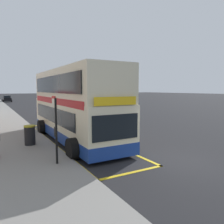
% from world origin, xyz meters
% --- Properties ---
extents(ground_plane, '(260.00, 260.00, 0.00)m').
position_xyz_m(ground_plane, '(0.00, 32.00, 0.00)').
color(ground_plane, black).
extents(double_decker_bus, '(3.28, 10.49, 4.40)m').
position_xyz_m(double_decker_bus, '(-2.46, 6.64, 2.06)').
color(double_decker_bus, beige).
rests_on(double_decker_bus, ground).
extents(bus_bay_markings, '(3.11, 13.29, 0.01)m').
position_xyz_m(bus_bay_markings, '(-2.44, 6.79, 0.01)').
color(bus_bay_markings, gold).
rests_on(bus_bay_markings, ground).
extents(bus_stop_sign, '(0.09, 0.51, 2.79)m').
position_xyz_m(bus_stop_sign, '(-4.77, 2.38, 1.77)').
color(bus_stop_sign, black).
rests_on(bus_stop_sign, pavement_near).
extents(parked_car_teal_distant, '(2.09, 4.20, 1.62)m').
position_xyz_m(parked_car_teal_distant, '(4.70, 17.33, 0.80)').
color(parked_car_teal_distant, '#196066').
rests_on(parked_car_teal_distant, ground).
extents(parked_car_black_far, '(2.09, 4.20, 1.62)m').
position_xyz_m(parked_car_black_far, '(-2.96, 54.23, 0.80)').
color(parked_car_black_far, black).
rests_on(parked_car_black_far, ground).
extents(litter_bin, '(0.60, 0.60, 1.09)m').
position_xyz_m(litter_bin, '(-5.22, 6.09, 0.69)').
color(litter_bin, black).
rests_on(litter_bin, pavement_near).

